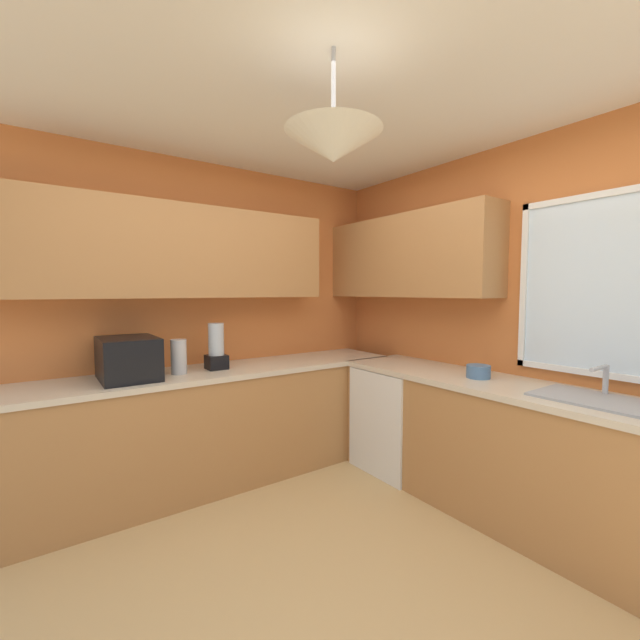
{
  "coord_description": "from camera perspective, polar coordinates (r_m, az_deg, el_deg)",
  "views": [
    {
      "loc": [
        1.46,
        -1.11,
        1.5
      ],
      "look_at": [
        -0.76,
        0.46,
        1.31
      ],
      "focal_mm": 22.61,
      "sensor_mm": 36.0,
      "label": 1
    }
  ],
  "objects": [
    {
      "name": "blender_appliance",
      "position": [
        3.25,
        -14.46,
        -3.92
      ],
      "size": [
        0.15,
        0.15,
        0.36
      ],
      "color": "black",
      "rests_on": "counter_run_left"
    },
    {
      "name": "room_shell",
      "position": [
        2.8,
        0.91,
        10.64
      ],
      "size": [
        3.83,
        3.56,
        2.62
      ],
      "color": "#D17238",
      "rests_on": "ground_plane"
    },
    {
      "name": "bowl",
      "position": [
        3.05,
        21.5,
        -6.8
      ],
      "size": [
        0.16,
        0.16,
        0.09
      ],
      "primitive_type": "cylinder",
      "color": "#4C7099",
      "rests_on": "counter_run_back"
    },
    {
      "name": "counter_run_left",
      "position": [
        3.37,
        -14.75,
        -14.23
      ],
      "size": [
        0.65,
        3.17,
        0.89
      ],
      "color": "#AD7542",
      "rests_on": "ground_plane"
    },
    {
      "name": "counter_run_back",
      "position": [
        3.0,
        27.63,
        -16.91
      ],
      "size": [
        2.92,
        0.65,
        0.89
      ],
      "color": "#AD7542",
      "rests_on": "ground_plane"
    },
    {
      "name": "sink_assembly",
      "position": [
        2.75,
        34.25,
        -9.13
      ],
      "size": [
        0.57,
        0.4,
        0.19
      ],
      "color": "#9EA0A5",
      "rests_on": "counter_run_back"
    },
    {
      "name": "microwave",
      "position": [
        3.09,
        -25.5,
        -4.92
      ],
      "size": [
        0.48,
        0.36,
        0.29
      ],
      "primitive_type": "cube",
      "color": "black",
      "rests_on": "counter_run_left"
    },
    {
      "name": "kettle",
      "position": [
        3.14,
        -19.36,
        -4.92
      ],
      "size": [
        0.11,
        0.11,
        0.25
      ],
      "primitive_type": "cylinder",
      "color": "#B7B7BC",
      "rests_on": "counter_run_left"
    },
    {
      "name": "ground_plane",
      "position": [
        2.37,
        1.76,
        -35.18
      ],
      "size": [
        8.16,
        8.16,
        0.0
      ],
      "primitive_type": "plane",
      "color": "tan"
    },
    {
      "name": "dishwasher",
      "position": [
        3.58,
        11.15,
        -13.46
      ],
      "size": [
        0.6,
        0.6,
        0.85
      ],
      "primitive_type": "cube",
      "color": "white",
      "rests_on": "ground_plane"
    }
  ]
}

